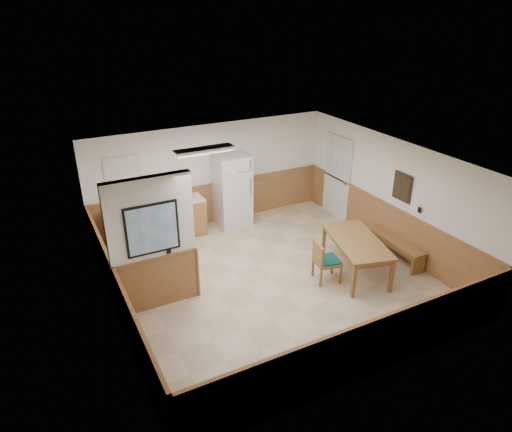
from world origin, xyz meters
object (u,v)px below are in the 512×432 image
soap_bottle (130,206)px  refrigerator (232,191)px  dining_table (357,244)px  dining_chair (323,259)px  fire_extinguisher (189,188)px  dining_bench (394,243)px

soap_bottle → refrigerator: bearing=-0.4°
refrigerator → dining_table: 3.45m
dining_chair → refrigerator: bearing=111.4°
dining_table → dining_chair: (-0.77, 0.04, -0.16)m
dining_table → soap_bottle: size_ratio=10.02×
refrigerator → soap_bottle: bearing=179.5°
fire_extinguisher → soap_bottle: size_ratio=2.55×
refrigerator → dining_bench: (2.40, -3.11, -0.56)m
fire_extinguisher → dining_chair: bearing=-47.6°
dining_table → soap_bottle: 4.95m
fire_extinguisher → soap_bottle: bearing=-160.4°
dining_chair → soap_bottle: 4.38m
dining_bench → fire_extinguisher: size_ratio=3.23×
dining_chair → fire_extinguisher: bearing=128.2°
dining_table → fire_extinguisher: fire_extinguisher is taller
dining_chair → dining_bench: bearing=13.8°
refrigerator → dining_chair: size_ratio=2.11×
refrigerator → dining_chair: refrigerator is taller
refrigerator → dining_bench: bearing=-52.4°
refrigerator → soap_bottle: (-2.47, 0.02, 0.10)m
dining_table → dining_bench: (1.13, 0.09, -0.31)m
refrigerator → dining_table: size_ratio=0.93×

